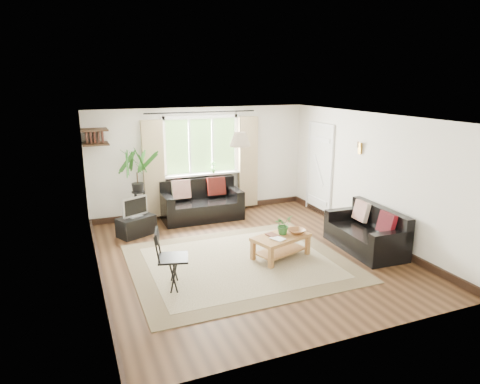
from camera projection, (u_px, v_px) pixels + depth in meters
name	position (u px, v px, depth m)	size (l,w,h in m)	color
floor	(249.00, 255.00, 7.51)	(5.50, 5.50, 0.00)	black
ceiling	(249.00, 117.00, 6.90)	(5.50, 5.50, 0.00)	white
wall_back	(201.00, 161.00, 9.67)	(5.00, 0.02, 2.40)	white
wall_front	(346.00, 246.00, 4.74)	(5.00, 0.02, 2.40)	white
wall_left	(93.00, 205.00, 6.30)	(0.02, 5.50, 2.40)	white
wall_right	(370.00, 177.00, 8.11)	(0.02, 5.50, 2.40)	white
rug	(239.00, 262.00, 7.19)	(3.53, 3.02, 0.02)	beige
window	(201.00, 146.00, 9.54)	(2.50, 0.16, 2.16)	white
door	(319.00, 170.00, 9.68)	(0.06, 0.96, 2.06)	silver
corner_shelf	(95.00, 137.00, 8.45)	(0.50, 0.50, 0.34)	black
pendant_lamp	(240.00, 136.00, 7.35)	(0.36, 0.36, 0.54)	beige
wall_sconce	(359.00, 146.00, 8.22)	(0.12, 0.12, 0.28)	beige
sofa_back	(201.00, 201.00, 9.38)	(1.72, 0.86, 0.81)	black
sofa_right	(365.00, 230.00, 7.68)	(0.78, 1.56, 0.73)	black
coffee_table	(281.00, 247.00, 7.36)	(0.99, 0.54, 0.40)	brown
table_plant	(283.00, 225.00, 7.35)	(0.30, 0.26, 0.33)	#295F26
bowl	(296.00, 231.00, 7.41)	(0.30, 0.30, 0.07)	brown
book_a	(274.00, 240.00, 7.08)	(0.17, 0.24, 0.02)	white
book_b	(268.00, 236.00, 7.26)	(0.16, 0.22, 0.02)	brown
tv_stand	(136.00, 226.00, 8.43)	(0.71, 0.40, 0.38)	black
tv	(135.00, 207.00, 8.32)	(0.55, 0.18, 0.42)	#A5A5AA
palm_stand	(138.00, 188.00, 8.81)	(0.63, 0.63, 1.63)	black
folding_chair	(173.00, 259.00, 6.23)	(0.47, 0.47, 0.91)	black
sill_plant	(213.00, 167.00, 9.69)	(0.14, 0.10, 0.27)	#2D6023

